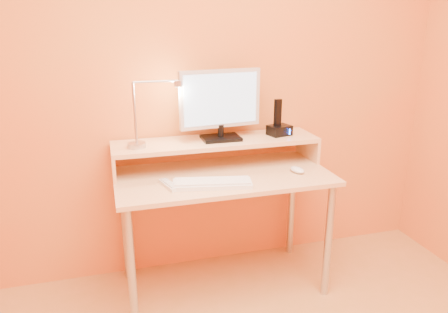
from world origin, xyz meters
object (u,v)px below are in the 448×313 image
object	(u,v)px
lamp_base	(137,145)
mouse	(297,170)
phone_dock	(279,130)
keyboard	(212,184)
remote_control	(169,185)
monitor_panel	(220,99)

from	to	relation	value
lamp_base	mouse	bearing A→B (deg)	-13.68
lamp_base	phone_dock	xyz separation A→B (m)	(0.85, 0.03, 0.02)
keyboard	remote_control	world-z (taller)	keyboard
lamp_base	mouse	world-z (taller)	lamp_base
lamp_base	remote_control	distance (m)	0.31
remote_control	monitor_panel	bearing A→B (deg)	21.50
monitor_panel	keyboard	size ratio (longest dim) A/B	1.18
lamp_base	phone_dock	bearing A→B (deg)	2.01
phone_dock	keyboard	xyz separation A→B (m)	(-0.50, -0.31, -0.18)
remote_control	mouse	bearing A→B (deg)	-14.52
monitor_panel	remote_control	bearing A→B (deg)	-149.62
phone_dock	mouse	size ratio (longest dim) A/B	1.32
phone_dock	mouse	distance (m)	0.30
monitor_panel	phone_dock	distance (m)	0.42
monitor_panel	lamp_base	distance (m)	0.54
keyboard	remote_control	xyz separation A→B (m)	(-0.22, 0.05, -0.00)
monitor_panel	mouse	size ratio (longest dim) A/B	4.91
monitor_panel	mouse	bearing A→B (deg)	-40.04
keyboard	remote_control	size ratio (longest dim) A/B	2.45
keyboard	monitor_panel	bearing A→B (deg)	78.77
monitor_panel	remote_control	xyz separation A→B (m)	(-0.35, -0.27, -0.39)
monitor_panel	lamp_base	world-z (taller)	monitor_panel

